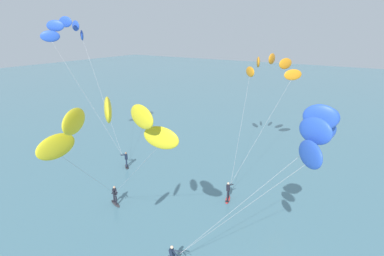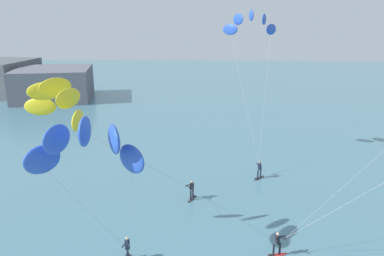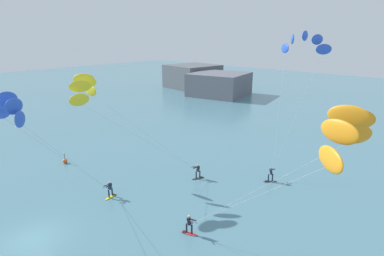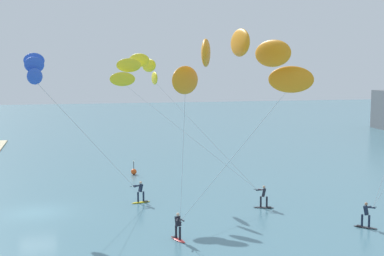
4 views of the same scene
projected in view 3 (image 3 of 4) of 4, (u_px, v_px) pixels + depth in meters
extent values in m
plane|color=slate|center=(33.00, 240.00, 23.14)|extent=(240.00, 240.00, 0.00)
ellipsoid|color=red|center=(189.00, 233.00, 23.80)|extent=(1.54, 0.83, 0.08)
cube|color=black|center=(184.00, 232.00, 23.94)|extent=(0.36, 0.36, 0.02)
cylinder|color=black|center=(192.00, 229.00, 23.59)|extent=(0.14, 0.14, 0.78)
cylinder|color=black|center=(187.00, 228.00, 23.75)|extent=(0.14, 0.14, 0.78)
cube|color=black|center=(189.00, 221.00, 23.47)|extent=(0.40, 0.39, 0.63)
sphere|color=beige|center=(189.00, 216.00, 23.34)|extent=(0.20, 0.20, 0.20)
cylinder|color=black|center=(195.00, 222.00, 23.09)|extent=(0.55, 0.05, 0.03)
cylinder|color=black|center=(193.00, 220.00, 23.33)|extent=(0.59, 0.33, 0.15)
cylinder|color=black|center=(191.00, 221.00, 23.17)|extent=(0.60, 0.29, 0.15)
ellipsoid|color=orange|center=(330.00, 159.00, 13.19)|extent=(1.65, 1.56, 1.10)
ellipsoid|color=orange|center=(339.00, 132.00, 13.49)|extent=(1.94, 0.98, 1.10)
ellipsoid|color=orange|center=(349.00, 117.00, 14.41)|extent=(1.96, 0.39, 1.10)
ellipsoid|color=orange|center=(355.00, 119.00, 15.58)|extent=(1.91, 1.11, 1.10)
ellipsoid|color=orange|center=(355.00, 134.00, 16.50)|extent=(1.56, 1.65, 1.10)
cylinder|color=#B2B2B7|center=(244.00, 201.00, 18.19)|extent=(9.51, 1.91, 8.17)
cylinder|color=#B2B2B7|center=(261.00, 188.00, 19.84)|extent=(9.34, 2.62, 8.17)
ellipsoid|color=#333338|center=(198.00, 178.00, 32.94)|extent=(0.90, 1.53, 0.08)
cube|color=black|center=(201.00, 177.00, 33.10)|extent=(0.37, 0.37, 0.02)
cylinder|color=black|center=(196.00, 175.00, 32.72)|extent=(0.14, 0.14, 0.78)
cylinder|color=black|center=(200.00, 174.00, 32.91)|extent=(0.14, 0.14, 0.78)
cube|color=black|center=(198.00, 169.00, 32.61)|extent=(0.40, 0.41, 0.63)
sphere|color=tan|center=(198.00, 165.00, 32.49)|extent=(0.20, 0.20, 0.20)
cylinder|color=black|center=(193.00, 168.00, 32.52)|extent=(0.40, 0.42, 0.03)
cylinder|color=black|center=(196.00, 168.00, 32.43)|extent=(0.30, 0.59, 0.15)
cylinder|color=black|center=(195.00, 167.00, 32.64)|extent=(0.58, 0.34, 0.15)
ellipsoid|color=yellow|center=(91.00, 91.00, 31.36)|extent=(2.01, 0.40, 1.10)
ellipsoid|color=yellow|center=(88.00, 81.00, 30.23)|extent=(1.95, 1.13, 1.10)
ellipsoid|color=yellow|center=(84.00, 79.00, 28.73)|extent=(1.59, 1.68, 1.10)
ellipsoid|color=yellow|center=(80.00, 86.00, 27.48)|extent=(0.99, 1.98, 1.10)
ellipsoid|color=yellow|center=(79.00, 100.00, 26.99)|extent=(0.40, 2.01, 1.10)
cylinder|color=#B2B2B7|center=(143.00, 131.00, 31.98)|extent=(8.77, 6.12, 7.80)
cylinder|color=#B2B2B7|center=(141.00, 138.00, 29.80)|extent=(5.40, 9.23, 7.80)
ellipsoid|color=yellow|center=(111.00, 197.00, 29.18)|extent=(0.67, 1.54, 0.08)
cube|color=black|center=(114.00, 194.00, 29.51)|extent=(0.34, 0.34, 0.02)
cylinder|color=#192338|center=(109.00, 194.00, 28.87)|extent=(0.14, 0.14, 0.78)
cylinder|color=#192338|center=(112.00, 192.00, 29.24)|extent=(0.14, 0.14, 0.78)
cube|color=#192338|center=(110.00, 186.00, 28.85)|extent=(0.36, 0.38, 0.63)
sphere|color=beige|center=(110.00, 182.00, 28.73)|extent=(0.20, 0.20, 0.20)
cylinder|color=black|center=(105.00, 187.00, 28.39)|extent=(0.06, 0.55, 0.03)
cylinder|color=#192338|center=(108.00, 186.00, 28.53)|extent=(0.34, 0.58, 0.15)
cylinder|color=#192338|center=(107.00, 185.00, 28.66)|extent=(0.28, 0.60, 0.15)
ellipsoid|color=blue|center=(1.00, 102.00, 21.11)|extent=(0.78, 1.46, 1.10)
ellipsoid|color=blue|center=(6.00, 100.00, 20.40)|extent=(0.40, 1.45, 1.10)
ellipsoid|color=blue|center=(14.00, 106.00, 19.87)|extent=(0.91, 1.43, 1.10)
ellipsoid|color=blue|center=(20.00, 119.00, 19.73)|extent=(1.29, 1.20, 1.10)
cylinder|color=#B2B2B7|center=(59.00, 156.00, 25.09)|extent=(1.28, 7.06, 8.09)
cylinder|color=#B2B2B7|center=(70.00, 161.00, 24.11)|extent=(2.06, 6.88, 8.09)
ellipsoid|color=#333338|center=(270.00, 181.00, 32.23)|extent=(1.29, 1.34, 0.08)
cube|color=black|center=(266.00, 181.00, 32.18)|extent=(0.40, 0.40, 0.02)
cylinder|color=#192338|center=(272.00, 178.00, 32.12)|extent=(0.14, 0.14, 0.78)
cylinder|color=#192338|center=(268.00, 178.00, 32.09)|extent=(0.14, 0.14, 0.78)
cube|color=#192338|center=(271.00, 172.00, 31.90)|extent=(0.44, 0.44, 0.63)
sphere|color=#9E7051|center=(271.00, 168.00, 31.78)|extent=(0.20, 0.20, 0.20)
cylinder|color=black|center=(273.00, 169.00, 32.28)|extent=(0.08, 0.55, 0.03)
cylinder|color=#192338|center=(271.00, 169.00, 32.12)|extent=(0.35, 0.58, 0.15)
cylinder|color=#192338|center=(273.00, 169.00, 32.00)|extent=(0.26, 0.60, 0.15)
ellipsoid|color=blue|center=(324.00, 49.00, 32.27)|extent=(1.42, 1.62, 1.10)
ellipsoid|color=blue|center=(317.00, 39.00, 32.42)|extent=(0.85, 1.85, 1.10)
ellipsoid|color=blue|center=(305.00, 36.00, 33.07)|extent=(0.49, 1.86, 1.10)
ellipsoid|color=blue|center=(293.00, 39.00, 33.94)|extent=(1.14, 1.77, 1.10)
ellipsoid|color=blue|center=(285.00, 48.00, 34.67)|extent=(1.62, 1.42, 1.10)
cylinder|color=#B2B2B7|center=(298.00, 110.00, 32.32)|extent=(1.54, 6.40, 11.85)
cylinder|color=#B2B2B7|center=(279.00, 108.00, 33.52)|extent=(2.70, 6.01, 11.85)
sphere|color=#EA5119|center=(65.00, 161.00, 36.79)|extent=(0.56, 0.56, 0.56)
cylinder|color=#262628|center=(64.00, 156.00, 36.60)|extent=(0.06, 0.06, 0.70)
sphere|color=#F2F2CC|center=(64.00, 153.00, 36.48)|extent=(0.12, 0.12, 0.12)
cube|color=slate|center=(219.00, 84.00, 77.45)|extent=(15.23, 14.98, 5.63)
cube|color=#4C564C|center=(199.00, 82.00, 88.34)|extent=(21.08, 11.51, 3.25)
cube|color=#565B60|center=(193.00, 76.00, 88.80)|extent=(13.88, 14.19, 6.52)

